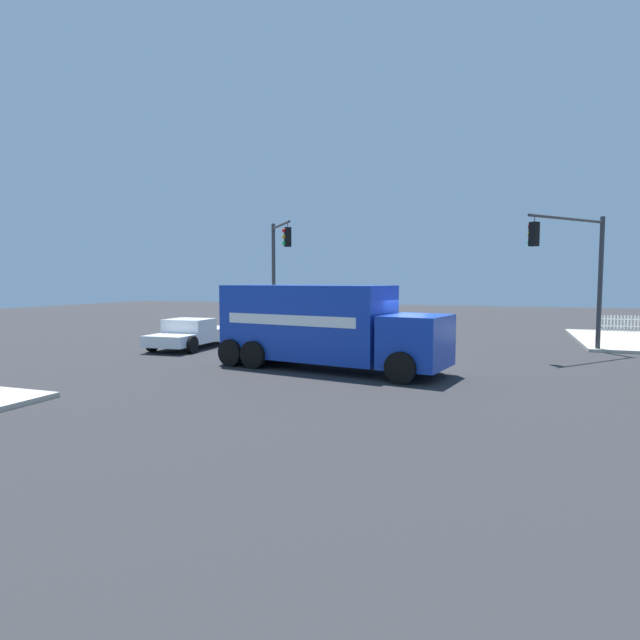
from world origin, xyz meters
name	(u,v)px	position (x,y,z in m)	size (l,w,h in m)	color
ground_plane	(387,369)	(0.00, 0.00, 0.00)	(100.00, 100.00, 0.00)	#2B2B2D
delivery_truck	(323,326)	(2.23, 0.65, 1.55)	(8.54, 4.12, 2.99)	#1438AD
traffic_light_primary	(578,260)	(-6.77, -6.52, 4.03)	(3.29, 4.01, 5.83)	#38383D
traffic_light_secondary	(278,263)	(7.56, -7.26, 4.07)	(2.31, 2.96, 6.27)	#38383D
pickup_white	(192,332)	(9.99, -2.77, 0.73)	(2.42, 5.28, 1.38)	white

